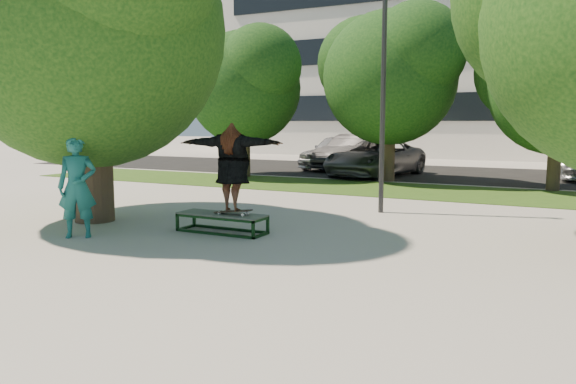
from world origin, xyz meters
The scene contains 15 objects.
ground centered at (0.00, 0.00, 0.00)m, with size 120.00×120.00×0.00m, color gray.
grass_strip centered at (1.00, 9.50, 0.01)m, with size 30.00×4.00×0.02m, color #244413.
asphalt_strip centered at (0.00, 16.00, 0.01)m, with size 40.00×8.00×0.01m, color black.
tree_left centered at (-4.29, 1.09, 4.42)m, with size 6.96×5.95×7.12m.
bg_tree_left centered at (-6.57, 11.07, 3.73)m, with size 5.28×4.51×5.77m.
bg_tree_mid centered at (-1.08, 12.08, 4.02)m, with size 5.76×4.92×6.24m.
bg_tree_right centered at (4.43, 11.57, 3.49)m, with size 5.04×4.31×5.43m.
lamppost centered at (1.00, 5.00, 3.15)m, with size 0.25×0.15×6.11m.
office_building centered at (-2.00, 31.98, 8.00)m, with size 30.00×14.12×16.00m.
grind_box centered at (-1.01, 1.20, 0.19)m, with size 1.80×0.60×0.38m.
skater_rig centered at (-0.75, 1.20, 1.29)m, with size 2.14×0.94×1.76m.
bystander centered at (-3.15, -0.40, 0.96)m, with size 0.70×0.46×1.92m, color #1A635E.
car_silver_a centered at (-4.54, 16.01, 0.80)m, with size 1.89×4.70×1.60m, color #AFAEB3.
car_dark centered at (-3.77, 15.96, 0.80)m, with size 1.70×4.87×1.61m, color black.
car_grey centered at (-2.00, 13.59, 0.72)m, with size 2.39×5.18×1.44m, color #5A5B60.
Camera 1 is at (5.09, -7.84, 2.16)m, focal length 35.00 mm.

